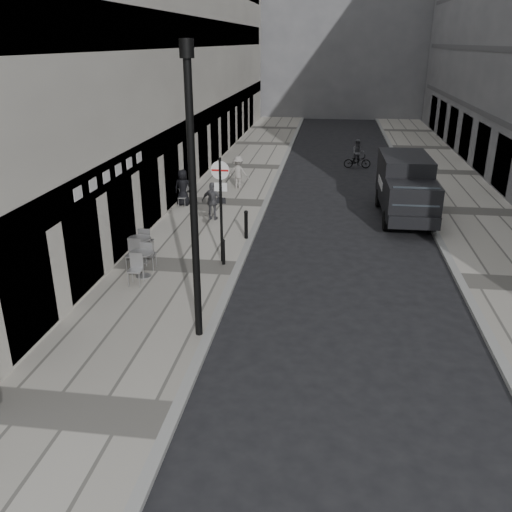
{
  "coord_description": "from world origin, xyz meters",
  "views": [
    {
      "loc": [
        2.82,
        -5.61,
        6.99
      ],
      "look_at": [
        0.9,
        8.3,
        1.4
      ],
      "focal_mm": 38.0,
      "sensor_mm": 36.0,
      "label": 1
    }
  ],
  "objects_px": {
    "panel_van": "(406,185)",
    "cyclist": "(358,157)",
    "lamppost": "(193,185)",
    "sign_post": "(221,196)"
  },
  "relations": [
    {
      "from": "sign_post",
      "to": "lamppost",
      "type": "bearing_deg",
      "value": -83.53
    },
    {
      "from": "lamppost",
      "to": "cyclist",
      "type": "bearing_deg",
      "value": 77.25
    },
    {
      "from": "sign_post",
      "to": "lamppost",
      "type": "distance_m",
      "value": 5.14
    },
    {
      "from": "sign_post",
      "to": "cyclist",
      "type": "height_order",
      "value": "sign_post"
    },
    {
      "from": "panel_van",
      "to": "cyclist",
      "type": "xyz_separation_m",
      "value": [
        -1.59,
        9.42,
        -0.76
      ]
    },
    {
      "from": "lamppost",
      "to": "cyclist",
      "type": "height_order",
      "value": "lamppost"
    },
    {
      "from": "sign_post",
      "to": "panel_van",
      "type": "relative_size",
      "value": 0.65
    },
    {
      "from": "panel_van",
      "to": "cyclist",
      "type": "relative_size",
      "value": 3.2
    },
    {
      "from": "lamppost",
      "to": "cyclist",
      "type": "relative_size",
      "value": 4.14
    },
    {
      "from": "sign_post",
      "to": "cyclist",
      "type": "distance_m",
      "value": 16.5
    }
  ]
}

